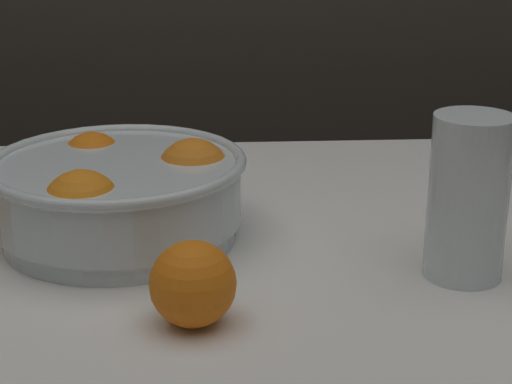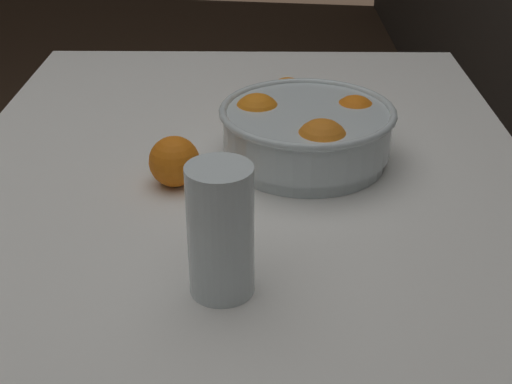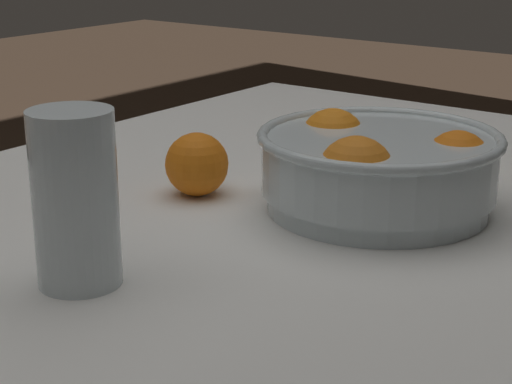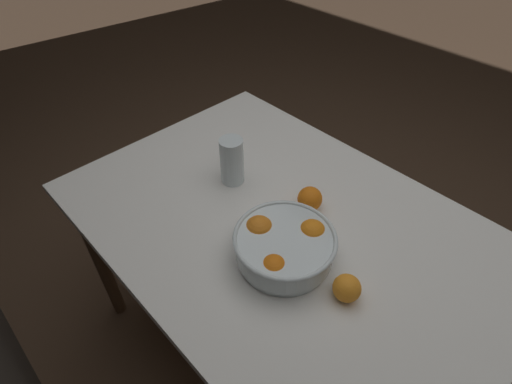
{
  "view_description": "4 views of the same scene",
  "coord_description": "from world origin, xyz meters",
  "px_view_note": "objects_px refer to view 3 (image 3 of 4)",
  "views": [
    {
      "loc": [
        -0.0,
        -0.75,
        1.1
      ],
      "look_at": [
        0.05,
        0.08,
        0.8
      ],
      "focal_mm": 60.0,
      "sensor_mm": 36.0,
      "label": 1
    },
    {
      "loc": [
        0.91,
        0.03,
        1.24
      ],
      "look_at": [
        0.11,
        0.02,
        0.8
      ],
      "focal_mm": 50.0,
      "sensor_mm": 36.0,
      "label": 2
    },
    {
      "loc": [
        0.71,
        0.53,
        1.06
      ],
      "look_at": [
        0.09,
        0.06,
        0.8
      ],
      "focal_mm": 60.0,
      "sensor_mm": 36.0,
      "label": 3
    },
    {
      "loc": [
        -0.53,
        0.61,
        1.6
      ],
      "look_at": [
        0.08,
        0.03,
        0.83
      ],
      "focal_mm": 28.0,
      "sensor_mm": 36.0,
      "label": 4
    }
  ],
  "objects_px": {
    "fruit_bowl": "(378,167)",
    "orange_loose_near_bowl": "(197,164)",
    "juice_glass": "(76,208)",
    "orange_loose_front": "(432,143)"
  },
  "relations": [
    {
      "from": "juice_glass",
      "to": "orange_loose_near_bowl",
      "type": "xyz_separation_m",
      "value": [
        -0.26,
        -0.08,
        -0.03
      ]
    },
    {
      "from": "fruit_bowl",
      "to": "orange_loose_near_bowl",
      "type": "bearing_deg",
      "value": -68.37
    },
    {
      "from": "juice_glass",
      "to": "orange_loose_near_bowl",
      "type": "distance_m",
      "value": 0.27
    },
    {
      "from": "fruit_bowl",
      "to": "orange_loose_near_bowl",
      "type": "distance_m",
      "value": 0.21
    },
    {
      "from": "orange_loose_near_bowl",
      "to": "fruit_bowl",
      "type": "bearing_deg",
      "value": 111.63
    },
    {
      "from": "fruit_bowl",
      "to": "juice_glass",
      "type": "relative_size",
      "value": 1.71
    },
    {
      "from": "fruit_bowl",
      "to": "orange_loose_front",
      "type": "height_order",
      "value": "fruit_bowl"
    },
    {
      "from": "juice_glass",
      "to": "orange_loose_front",
      "type": "bearing_deg",
      "value": 170.32
    },
    {
      "from": "fruit_bowl",
      "to": "juice_glass",
      "type": "bearing_deg",
      "value": -18.71
    },
    {
      "from": "fruit_bowl",
      "to": "orange_loose_front",
      "type": "distance_m",
      "value": 0.19
    }
  ]
}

